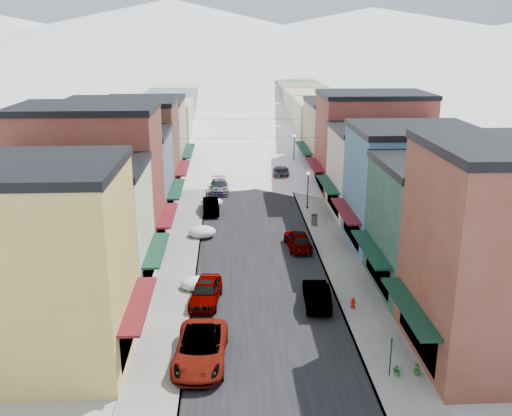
{
  "coord_description": "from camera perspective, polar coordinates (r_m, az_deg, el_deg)",
  "views": [
    {
      "loc": [
        -2.39,
        -25.45,
        17.91
      ],
      "look_at": [
        0.0,
        23.35,
        2.85
      ],
      "focal_mm": 40.0,
      "sensor_mm": 36.0,
      "label": 1
    }
  ],
  "objects": [
    {
      "name": "bldg_r_green",
      "position": [
        42.64,
        18.79,
        -1.78
      ],
      "size": [
        11.3,
        9.2,
        9.5
      ],
      "color": "#22483B",
      "rests_on": "ground"
    },
    {
      "name": "sidewalk_left",
      "position": [
        87.39,
        -5.53,
        5.28
      ],
      "size": [
        3.2,
        160.0,
        0.15
      ],
      "primitive_type": "cube",
      "color": "gray",
      "rests_on": "ground"
    },
    {
      "name": "bldg_l_brick_far",
      "position": [
        65.72,
        -13.17,
        5.8
      ],
      "size": [
        13.3,
        9.2,
        11.0
      ],
      "color": "brown",
      "rests_on": "ground"
    },
    {
      "name": "car_silver_wagon",
      "position": [
        66.79,
        -3.67,
        2.19
      ],
      "size": [
        2.3,
        5.13,
        1.46
      ],
      "primitive_type": "imported",
      "rotation": [
        0.0,
        0.0,
        0.05
      ],
      "color": "#9A9DA1",
      "rests_on": "ground"
    },
    {
      "name": "bldg_r_brick_far",
      "position": [
        67.65,
        11.51,
        6.44
      ],
      "size": [
        13.3,
        9.2,
        11.5
      ],
      "color": "maroon",
      "rests_on": "ground"
    },
    {
      "name": "snow_pile_near",
      "position": [
        42.08,
        -5.99,
        -7.49
      ],
      "size": [
        2.21,
        2.56,
        0.93
      ],
      "color": "white",
      "rests_on": "ground"
    },
    {
      "name": "parking_sign",
      "position": [
        32.3,
        13.34,
        -14.0
      ],
      "size": [
        0.06,
        0.31,
        2.24
      ],
      "color": "black",
      "rests_on": "sidewalk_right"
    },
    {
      "name": "bldg_l_grayblue",
      "position": [
        57.11,
        -13.64,
        3.07
      ],
      "size": [
        11.3,
        9.2,
        9.0
      ],
      "color": "slate",
      "rests_on": "ground"
    },
    {
      "name": "snow_pile_mid",
      "position": [
        52.35,
        -5.38,
        -2.37
      ],
      "size": [
        2.48,
        2.72,
        1.05
      ],
      "color": "white",
      "rests_on": "ground"
    },
    {
      "name": "car_black_sedan",
      "position": [
        73.36,
        2.51,
        3.61
      ],
      "size": [
        2.54,
        5.5,
        1.56
      ],
      "primitive_type": "imported",
      "rotation": [
        0.0,
        0.0,
        3.07
      ],
      "color": "black",
      "rests_on": "ground"
    },
    {
      "name": "streetlamp_far",
      "position": [
        76.91,
        3.83,
        6.07
      ],
      "size": [
        0.4,
        0.4,
        4.84
      ],
      "color": "black",
      "rests_on": "sidewalk_right"
    },
    {
      "name": "bldg_l_yellow",
      "position": [
        33.64,
        -21.41,
        -5.29
      ],
      "size": [
        11.3,
        8.7,
        11.5
      ],
      "color": "gold",
      "rests_on": "ground"
    },
    {
      "name": "bldg_l_tan",
      "position": [
        75.35,
        -11.09,
        6.96
      ],
      "size": [
        11.3,
        11.2,
        10.0
      ],
      "color": "tan",
      "rests_on": "ground"
    },
    {
      "name": "car_dark_hatch",
      "position": [
        59.12,
        -4.53,
        0.2
      ],
      "size": [
        1.87,
        4.64,
        1.5
      ],
      "primitive_type": "imported",
      "rotation": [
        0.0,
        0.0,
        0.06
      ],
      "color": "black",
      "rests_on": "ground"
    },
    {
      "name": "sidewalk_right",
      "position": [
        87.76,
        3.15,
        5.38
      ],
      "size": [
        3.2,
        160.0,
        0.15
      ],
      "primitive_type": "cube",
      "color": "gray",
      "rests_on": "ground"
    },
    {
      "name": "car_white_suv",
      "position": [
        33.21,
        -5.56,
        -13.84
      ],
      "size": [
        3.19,
        6.34,
        1.72
      ],
      "primitive_type": "imported",
      "rotation": [
        0.0,
        0.0,
        -0.06
      ],
      "color": "silver",
      "rests_on": "ground"
    },
    {
      "name": "bldg_r_tan",
      "position": [
        77.19,
        8.95,
        7.11
      ],
      "size": [
        11.3,
        11.2,
        9.5
      ],
      "color": "tan",
      "rests_on": "ground"
    },
    {
      "name": "road",
      "position": [
        87.34,
        -1.18,
        5.3
      ],
      "size": [
        10.0,
        160.0,
        0.01
      ],
      "primitive_type": "cube",
      "color": "black",
      "rests_on": "ground"
    },
    {
      "name": "trash_can",
      "position": [
        55.0,
        5.86,
        -1.19
      ],
      "size": [
        0.64,
        0.64,
        1.09
      ],
      "color": "#585A5D",
      "rests_on": "sidewalk_right"
    },
    {
      "name": "car_green_sedan",
      "position": [
        39.62,
        6.1,
        -8.6
      ],
      "size": [
        1.91,
        4.81,
        1.56
      ],
      "primitive_type": "imported",
      "rotation": [
        0.0,
        0.0,
        3.09
      ],
      "color": "black",
      "rests_on": "ground"
    },
    {
      "name": "car_lane_silver",
      "position": [
        84.51,
        -2.55,
        5.37
      ],
      "size": [
        2.14,
        4.35,
        1.43
      ],
      "primitive_type": "imported",
      "rotation": [
        0.0,
        0.0,
        0.11
      ],
      "color": "#999CA1",
      "rests_on": "ground"
    },
    {
      "name": "ground",
      "position": [
        31.21,
        2.21,
        -17.9
      ],
      "size": [
        600.0,
        600.0,
        0.0
      ],
      "primitive_type": "plane",
      "color": "gray",
      "rests_on": "ground"
    },
    {
      "name": "bldg_l_brick_near",
      "position": [
        48.73,
        -16.14,
        2.61
      ],
      "size": [
        12.3,
        8.2,
        12.5
      ],
      "color": "maroon",
      "rests_on": "ground"
    },
    {
      "name": "bldg_l_cream",
      "position": [
        41.59,
        -17.71,
        -2.15
      ],
      "size": [
        11.3,
        8.2,
        9.5
      ],
      "color": "beige",
      "rests_on": "ground"
    },
    {
      "name": "car_lane_white",
      "position": [
        101.74,
        -0.22,
        7.4
      ],
      "size": [
        2.9,
        5.33,
        1.42
      ],
      "primitive_type": "imported",
      "rotation": [
        0.0,
        0.0,
        3.03
      ],
      "color": "white",
      "rests_on": "ground"
    },
    {
      "name": "snow_pile_far",
      "position": [
        61.36,
        -4.46,
        0.58
      ],
      "size": [
        2.41,
        2.68,
        1.02
      ],
      "color": "white",
      "rests_on": "ground"
    },
    {
      "name": "fire_hydrant",
      "position": [
        39.43,
        9.67,
        -9.35
      ],
      "size": [
        0.43,
        0.33,
        0.74
      ],
      "color": "red",
      "rests_on": "sidewalk_right"
    },
    {
      "name": "curb_right",
      "position": [
        87.61,
        2.13,
        5.37
      ],
      "size": [
        0.1,
        160.0,
        0.15
      ],
      "primitive_type": "cube",
      "color": "slate",
      "rests_on": "ground"
    },
    {
      "name": "curb_left",
      "position": [
        87.33,
        -4.51,
        5.3
      ],
      "size": [
        0.1,
        160.0,
        0.15
      ],
      "primitive_type": "cube",
      "color": "slate",
      "rests_on": "ground"
    },
    {
      "name": "car_gray_suv",
      "position": [
        49.42,
        4.22,
        -3.17
      ],
      "size": [
        2.28,
        4.85,
        1.6
      ],
      "primitive_type": "imported",
      "rotation": [
        0.0,
        0.0,
        3.22
      ],
      "color": "gray",
      "rests_on": "ground"
    },
    {
      "name": "streetlamp_near",
      "position": [
        59.83,
        5.22,
        2.27
      ],
      "size": [
        0.33,
        0.33,
        3.95
      ],
      "color": "black",
      "rests_on": "sidewalk_right"
    },
    {
      "name": "planter_far",
      "position": [
        33.23,
        15.79,
        -15.23
      ],
      "size": [
        0.52,
        0.52,
        0.65
      ],
      "primitive_type": "imported",
      "rotation": [
        0.0,
        0.0,
        0.82
      ],
      "color": "#3A662E",
      "rests_on": "sidewalk_right"
    },
    {
      "name": "mountain_ridge",
      "position": [
        303.13,
        -6.29,
        16.36
      ],
      "size": [
        670.0,
        340.0,
        34.0
      ],
      "color": "silver",
      "rests_on": "ground"
    },
    {
      "name": "car_silver_sedan",
      "position": [
        39.89,
        -5.04,
        -8.31
      ],
      "size": [
        2.5,
        5.0,
        1.64
      ],
      "primitive_type": "imported",
      "rotation": [
        0.0,
        0.0,
        -0.12
      ],
      "color": "gray",
      "rests_on": "ground"
    },
    {
      "name": "bldg_r_blue",
      "position": [
        50.6,
        15.24,
        2.04
      ],
      "size": [
        11.3,
        9.2,
        10.5
      ],
      "color": "teal",
      "rests_on": "ground"
    },
    {
      "name": "planter_near",
      "position": [
        32.93,
        13.95,
        -15.44
      ],
      "size": [
        0.62,
        0.56,
        0.62
      ],
      "primitive_type": "imported",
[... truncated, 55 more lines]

